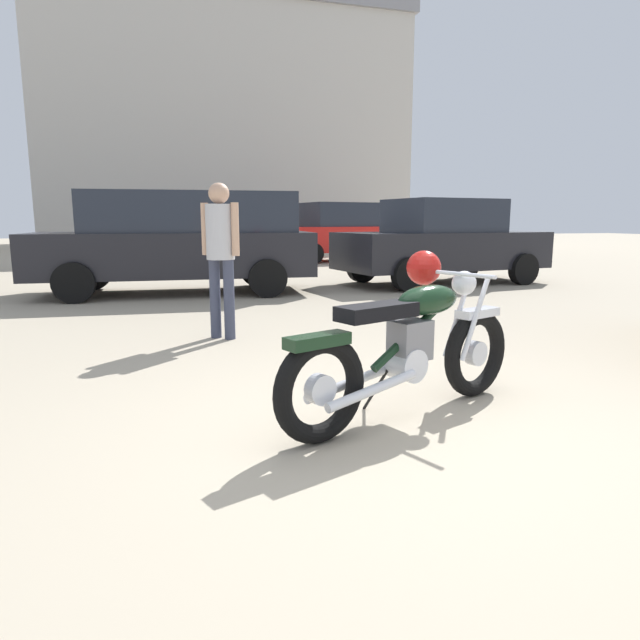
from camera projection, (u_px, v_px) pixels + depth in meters
The scene contains 7 objects.
ground_plane at pixel (411, 438), 3.36m from camera, with size 80.00×80.00×0.00m, color tan.
vintage_motorcycle at pixel (411, 342), 3.70m from camera, with size 1.98×0.99×1.07m.
bystander at pixel (220, 244), 5.99m from camera, with size 0.36×0.33×1.66m.
white_estate_far at pixel (442, 242), 11.27m from camera, with size 4.39×2.33×1.67m.
blue_hatchback_right at pixel (181, 239), 9.76m from camera, with size 4.83×2.26×1.74m.
dark_sedan_left at pixel (339, 231), 17.49m from camera, with size 4.11×2.28×1.78m.
industrial_building at pixel (219, 138), 28.23m from camera, with size 15.61×12.94×23.16m.
Camera 1 is at (-1.46, -2.88, 1.28)m, focal length 31.67 mm.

